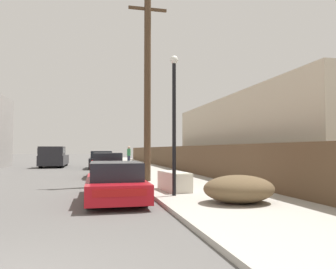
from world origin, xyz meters
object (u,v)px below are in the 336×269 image
Objects in this scene: car_parked_mid at (108,165)px; pickup_truck at (54,157)px; street_lamp at (174,113)px; utility_pole at (147,82)px; parked_sports_car_red at (115,182)px; pedestrian at (129,155)px; discarded_fridge at (174,181)px; brush_pile at (239,189)px; car_parked_far at (101,160)px.

car_parked_mid is 12.06m from pickup_truck.
car_parked_mid is 0.96× the size of street_lamp.
utility_pole is 2.01× the size of street_lamp.
car_parked_mid reaches higher than parked_sports_car_red.
pedestrian is at bearing -172.07° from pickup_truck.
street_lamp is (0.04, -4.87, -1.97)m from utility_pole.
parked_sports_car_red is 20.54m from pickup_truck.
pickup_truck is 21.31m from street_lamp.
discarded_fridge is 0.32× the size of pickup_truck.
car_parked_mid is 2.43× the size of pedestrian.
brush_pile is 1.12× the size of pedestrian.
street_lamp is at bearing -8.03° from parked_sports_car_red.
discarded_fridge is 16.18m from car_parked_far.
street_lamp is 3.13m from brush_pile.
pickup_truck is at bearing 107.91° from brush_pile.
utility_pole is (1.72, -12.42, 4.02)m from car_parked_far.
pickup_truck is 3.23× the size of pedestrian.
street_lamp is at bearing -77.28° from car_parked_mid.
car_parked_far is at bearing 97.89° from utility_pole.
car_parked_far is 0.49× the size of utility_pole.
discarded_fridge is at bearing -81.49° from car_parked_far.
street_lamp reaches higher than brush_pile.
pickup_truck is 2.88× the size of brush_pile.
parked_sports_car_red is at bearing -160.93° from discarded_fridge.
car_parked_mid is at bearing -101.91° from pedestrian.
pickup_truck reaches higher than car_parked_mid.
parked_sports_car_red is at bearing -97.53° from pedestrian.
discarded_fridge is 0.42× the size of car_parked_far.
discarded_fridge is 0.43× the size of car_parked_mid.
parked_sports_car_red is 2.62× the size of pedestrian.
utility_pole is at bearing 90.44° from street_lamp.
brush_pile is (7.16, -22.16, -0.40)m from pickup_truck.
pickup_truck is 0.63× the size of utility_pole.
utility_pole reaches higher than car_parked_far.
pedestrian reaches higher than car_parked_mid.
brush_pile is at bearing -71.90° from car_parked_mid.
car_parked_mid is at bearing 89.30° from parked_sports_car_red.
street_lamp is at bearing 106.68° from pickup_truck.
utility_pole is (-0.36, 3.62, 4.24)m from discarded_fridge.
discarded_fridge is at bearing -91.78° from pedestrian.
car_parked_far is 2.52× the size of pedestrian.
parked_sports_car_red is at bearing -111.30° from utility_pole.
utility_pole reaches higher than pedestrian.
car_parked_mid is 11.26m from brush_pile.
pedestrian is at bearing 91.08° from brush_pile.
brush_pile is (1.38, -1.73, -2.22)m from street_lamp.
discarded_fridge is at bearing 109.53° from brush_pile.
utility_pole reaches higher than car_parked_mid.
pedestrian reaches higher than pickup_truck.
car_parked_far is at bearing 93.64° from car_parked_mid.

